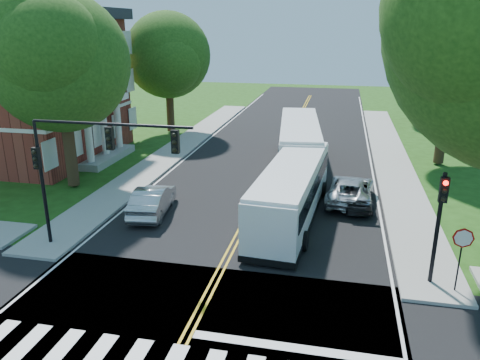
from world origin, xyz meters
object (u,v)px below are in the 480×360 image
(signal_ne, at_px, (440,214))
(bus_follow, at_px, (299,143))
(dark_sedan, at_px, (358,197))
(suv, at_px, (350,190))
(hatchback, at_px, (152,200))
(bus_lead, at_px, (292,191))
(signal_nw, at_px, (87,156))

(signal_ne, distance_m, bus_follow, 16.51)
(bus_follow, relative_size, dark_sedan, 3.19)
(suv, bearing_deg, hatchback, 26.56)
(bus_lead, distance_m, suv, 4.41)
(bus_follow, distance_m, suv, 7.53)
(signal_ne, bearing_deg, bus_lead, 137.84)
(bus_follow, distance_m, dark_sedan, 8.40)
(bus_follow, height_order, dark_sedan, bus_follow)
(signal_nw, bearing_deg, hatchback, 79.70)
(signal_nw, xyz_separation_m, hatchback, (0.82, 4.53, -3.62))
(signal_nw, distance_m, dark_sedan, 14.38)
(hatchback, height_order, dark_sedan, hatchback)
(bus_follow, xyz_separation_m, hatchback, (-6.72, -10.60, -0.92))
(bus_lead, bearing_deg, signal_ne, 141.91)
(bus_lead, relative_size, bus_follow, 0.91)
(bus_follow, relative_size, hatchback, 2.73)
(bus_follow, bearing_deg, bus_lead, 86.99)
(bus_follow, bearing_deg, signal_ne, 107.17)
(signal_ne, bearing_deg, suv, 109.19)
(signal_nw, distance_m, suv, 14.46)
(bus_lead, relative_size, hatchback, 2.49)
(suv, bearing_deg, signal_ne, 114.38)
(dark_sedan, bearing_deg, signal_nw, 33.56)
(signal_ne, height_order, dark_sedan, signal_ne)
(dark_sedan, bearing_deg, bus_follow, -62.42)
(signal_nw, relative_size, signal_ne, 1.62)
(suv, bearing_deg, bus_follow, -56.52)
(signal_ne, distance_m, dark_sedan, 8.54)
(dark_sedan, bearing_deg, signal_ne, 107.75)
(bus_lead, distance_m, dark_sedan, 4.25)
(bus_follow, bearing_deg, suv, 112.15)
(signal_nw, bearing_deg, bus_lead, 33.92)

